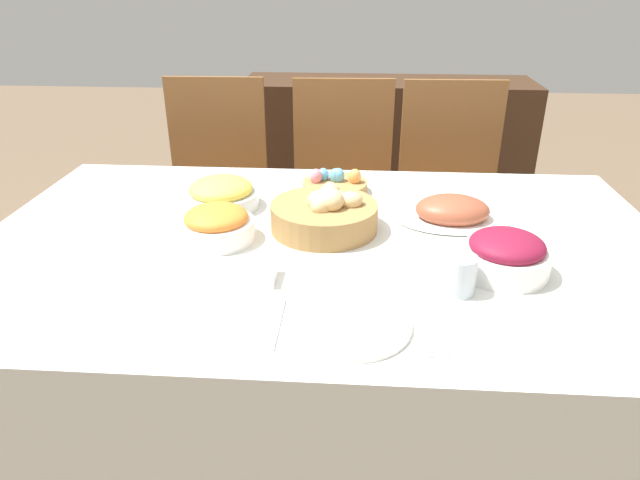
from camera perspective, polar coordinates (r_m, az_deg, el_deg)
The scene contains 18 objects.
ground_plane at distance 1.96m, azimuth 0.21°, elevation -20.78°, with size 12.00×12.00×0.00m, color brown.
dining_table at distance 1.70m, azimuth 0.23°, elevation -11.78°, with size 1.82×1.14×0.77m.
chair_far_left at distance 2.51m, azimuth -10.34°, elevation 4.48°, with size 0.43×0.43×1.01m.
chair_far_center at distance 2.43m, azimuth 2.24°, elevation 4.23°, with size 0.44×0.44×1.01m.
chair_far_right at distance 2.46m, azimuth 12.83°, elevation 3.86°, with size 0.43×0.43×1.01m.
sideboard at distance 3.35m, azimuth 6.51°, elevation 8.31°, with size 1.58×0.44×0.86m.
bread_basket at distance 1.53m, azimuth 0.50°, elevation 2.71°, with size 0.29×0.29×0.13m.
egg_basket at distance 1.81m, azimuth 1.49°, elevation 5.54°, with size 0.20×0.20×0.08m.
ham_platter at distance 1.64m, azimuth 13.08°, elevation 2.76°, with size 0.32×0.22×0.08m.
pineapple_bowl at distance 1.71m, azimuth -9.84°, elevation 4.55°, with size 0.22×0.22×0.09m.
beet_salad_bowl at distance 1.39m, azimuth 18.08°, elevation -1.38°, with size 0.20×0.20×0.10m.
carrot_bowl at distance 1.50m, azimuth -10.29°, elevation 1.53°, with size 0.19×0.19×0.09m.
dinner_plate at distance 1.15m, azimuth 3.10°, elevation -8.42°, with size 0.24×0.24×0.01m.
fork at distance 1.16m, azimuth -4.22°, elevation -8.23°, with size 0.01×0.18×0.00m.
knife at distance 1.16m, azimuth 10.44°, elevation -8.67°, with size 0.01×0.18×0.00m.
spoon at distance 1.16m, azimuth 11.92°, elevation -8.69°, with size 0.01×0.18×0.00m.
drinking_cup at distance 1.28m, azimuth 13.67°, elevation -3.37°, with size 0.08×0.08×0.09m.
butter_dish at distance 1.31m, azimuth -7.38°, elevation -3.32°, with size 0.14×0.09×0.03m.
Camera 1 is at (0.09, -1.35, 1.42)m, focal length 32.00 mm.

